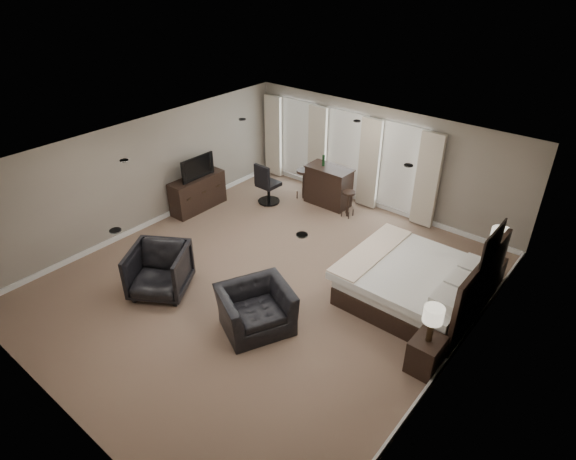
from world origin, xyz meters
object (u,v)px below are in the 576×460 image
Objects in this scene: bar_counter at (329,186)px; bar_stool_left at (304,184)px; nightstand_far at (490,272)px; bar_stool_right at (348,204)px; armchair_far at (159,269)px; desk_chair at (269,183)px; nightstand_near at (426,354)px; lamp_near at (432,324)px; dresser at (198,193)px; tv at (196,175)px; armchair_near at (255,303)px; bed at (419,269)px; lamp_far at (498,245)px.

bar_counter reaches higher than bar_stool_left.
nightstand_far is 0.83× the size of bar_stool_right.
desk_chair is at bearing 70.29° from armchair_far.
nightstand_near reaches higher than nightstand_far.
dresser is at bearing 168.74° from lamp_near.
armchair_far is at bearing -143.48° from tv.
dresser reaches higher than bar_stool_left.
dresser is at bearing 86.59° from armchair_near.
bar_counter is at bearing 140.62° from nightstand_near.
tv is (-6.03, -0.07, 0.18)m from bed.
tv is at bearing 52.28° from desk_chair.
nightstand_far is (0.00, 2.90, -0.02)m from nightstand_near.
lamp_near is (0.00, -2.90, 0.64)m from nightstand_far.
nightstand_near is 5.08m from bar_stool_right.
bed is 5.04m from desk_chair.
lamp_far is 7.10m from dresser.
desk_chair is (1.17, 1.40, 0.12)m from dresser.
lamp_near is 0.43× the size of dresser.
bar_stool_right is at bearing 171.56° from lamp_far.
bar_stool_left is 1.47m from bar_stool_right.
nightstand_far is 0.37× the size of dresser.
armchair_near is at bearing -29.40° from dresser.
lamp_near is 0.95× the size of bar_stool_right.
nightstand_near is at bearing -34.32° from bar_stool_left.
armchair_near is (4.17, -2.35, -0.41)m from tv.
bed reaches higher than bar_counter.
armchair_far reaches higher than nightstand_far.
armchair_near reaches higher than nightstand_far.
armchair_far is 5.00m from bar_stool_right.
tv is at bearing -146.93° from bar_stool_right.
bar_stool_right is 2.14m from desk_chair.
bar_counter is (0.36, 5.10, -0.02)m from armchair_far.
nightstand_far is 4.76m from armchair_near.
lamp_far is (0.00, 2.90, 0.62)m from nightstand_near.
bar_stool_right is at bearing -159.15° from desk_chair.
tv is 0.84× the size of bar_counter.
bar_stool_left is at bearing 154.03° from bed.
armchair_near is 4.98m from bar_counter.
bar_stool_right is (-3.73, 0.55, 0.06)m from nightstand_far.
armchair_near is (-2.75, -0.97, 0.23)m from nightstand_near.
lamp_far is 0.87× the size of bar_stool_left.
lamp_near is at bearing -15.59° from armchair_far.
armchair_near reaches higher than nightstand_near.
armchair_far is at bearing -144.21° from bed.
bar_counter is (-3.61, 2.24, -0.24)m from bed.
armchair_far is 1.32× the size of bar_stool_left.
lamp_far is 3.82m from bar_stool_right.
armchair_near is (-1.86, -2.42, -0.23)m from bed.
nightstand_near is 6.39m from desk_chair.
lamp_far reaches higher than bar_counter.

